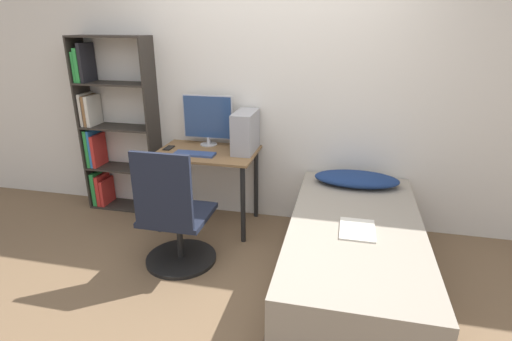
{
  "coord_description": "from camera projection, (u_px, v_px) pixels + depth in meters",
  "views": [
    {
      "loc": [
        0.71,
        -2.29,
        1.88
      ],
      "look_at": [
        0.03,
        0.66,
        0.75
      ],
      "focal_mm": 28.0,
      "sensor_mm": 36.0,
      "label": 1
    }
  ],
  "objects": [
    {
      "name": "wall_back",
      "position": [
        271.0,
        94.0,
        3.73
      ],
      "size": [
        8.0,
        0.05,
        2.5
      ],
      "color": "silver",
      "rests_on": "ground_plane"
    },
    {
      "name": "magazine",
      "position": [
        357.0,
        229.0,
        2.77
      ],
      "size": [
        0.24,
        0.32,
        0.01
      ],
      "color": "silver",
      "rests_on": "bed"
    },
    {
      "name": "bookshelf",
      "position": [
        107.0,
        130.0,
        4.07
      ],
      "size": [
        0.77,
        0.28,
        1.76
      ],
      "color": "#2D2823",
      "rests_on": "ground_plane"
    },
    {
      "name": "keyboard",
      "position": [
        195.0,
        154.0,
        3.61
      ],
      "size": [
        0.37,
        0.13,
        0.02
      ],
      "color": "#33477A",
      "rests_on": "desk"
    },
    {
      "name": "ground_plane",
      "position": [
        232.0,
        298.0,
        2.9
      ],
      "size": [
        14.0,
        14.0,
        0.0
      ],
      "primitive_type": "plane",
      "color": "brown"
    },
    {
      "name": "bed",
      "position": [
        353.0,
        255.0,
        2.96
      ],
      "size": [
        0.97,
        2.0,
        0.52
      ],
      "color": "#4C3D2D",
      "rests_on": "ground_plane"
    },
    {
      "name": "monitor",
      "position": [
        208.0,
        119.0,
        3.82
      ],
      "size": [
        0.49,
        0.16,
        0.49
      ],
      "color": "#B7B7BC",
      "rests_on": "desk"
    },
    {
      "name": "pc_tower",
      "position": [
        245.0,
        132.0,
        3.66
      ],
      "size": [
        0.18,
        0.4,
        0.37
      ],
      "color": "#99999E",
      "rests_on": "desk"
    },
    {
      "name": "pillow",
      "position": [
        356.0,
        179.0,
        3.53
      ],
      "size": [
        0.74,
        0.36,
        0.11
      ],
      "color": "navy",
      "rests_on": "bed"
    },
    {
      "name": "phone",
      "position": [
        169.0,
        148.0,
        3.8
      ],
      "size": [
        0.07,
        0.14,
        0.01
      ],
      "color": "black",
      "rests_on": "desk"
    },
    {
      "name": "office_chair",
      "position": [
        175.0,
        224.0,
        3.17
      ],
      "size": [
        0.59,
        0.59,
        1.02
      ],
      "color": "black",
      "rests_on": "ground_plane"
    },
    {
      "name": "desk",
      "position": [
        207.0,
        164.0,
        3.76
      ],
      "size": [
        0.93,
        0.62,
        0.75
      ],
      "color": "brown",
      "rests_on": "ground_plane"
    }
  ]
}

